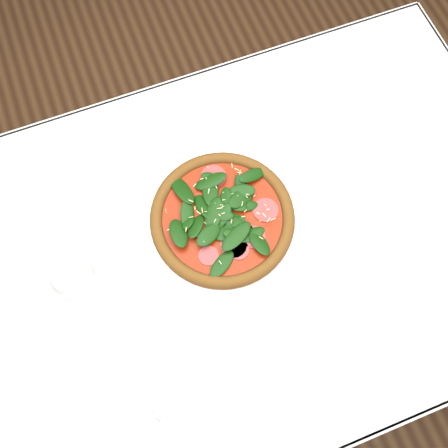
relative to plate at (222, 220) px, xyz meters
name	(u,v)px	position (x,y,z in m)	size (l,w,h in m)	color
ground	(235,311)	(0.02, -0.05, -0.76)	(6.00, 6.00, 0.00)	brown
dining_table	(241,257)	(0.02, -0.05, -0.11)	(1.21, 0.81, 0.75)	silver
plate	(222,220)	(0.00, 0.00, 0.00)	(0.32, 0.32, 0.01)	white
pizza	(222,217)	(0.00, 0.00, 0.02)	(0.33, 0.33, 0.04)	brown
wine_glass	(74,279)	(-0.28, -0.05, 0.13)	(0.08, 0.08, 0.19)	white
napkin	(189,435)	(-0.19, -0.34, 0.00)	(0.13, 0.06, 0.01)	silver
fork	(176,428)	(-0.21, -0.32, 0.01)	(0.10, 0.11, 0.00)	silver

